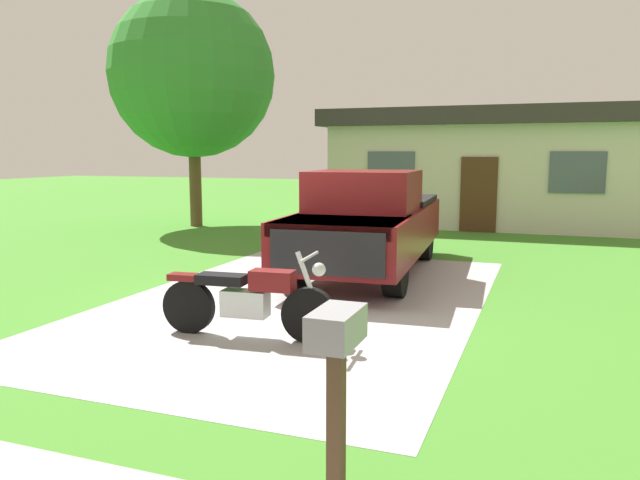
# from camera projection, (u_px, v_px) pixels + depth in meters

# --- Properties ---
(ground_plane) EXTENTS (80.00, 80.00, 0.00)m
(ground_plane) POSITION_uv_depth(u_px,v_px,m) (302.00, 300.00, 9.35)
(ground_plane) COLOR #418329
(driveway_pad) EXTENTS (5.23, 8.47, 0.01)m
(driveway_pad) POSITION_uv_depth(u_px,v_px,m) (302.00, 300.00, 9.35)
(driveway_pad) COLOR #A7A7A7
(driveway_pad) RESTS_ON ground
(motorcycle) EXTENTS (2.21, 0.70, 1.09)m
(motorcycle) POSITION_uv_depth(u_px,v_px,m) (248.00, 299.00, 7.39)
(motorcycle) COLOR black
(motorcycle) RESTS_ON ground
(pickup_truck) EXTENTS (2.36, 5.74, 1.90)m
(pickup_truck) POSITION_uv_depth(u_px,v_px,m) (369.00, 221.00, 11.42)
(pickup_truck) COLOR black
(pickup_truck) RESTS_ON ground
(mailbox) EXTENTS (0.26, 0.48, 1.26)m
(mailbox) POSITION_uv_depth(u_px,v_px,m) (336.00, 354.00, 3.82)
(mailbox) COLOR #4C3823
(mailbox) RESTS_ON ground
(shade_tree) EXTENTS (4.88, 4.88, 6.94)m
(shade_tree) POSITION_uv_depth(u_px,v_px,m) (192.00, 75.00, 18.19)
(shade_tree) COLOR brown
(shade_tree) RESTS_ON ground
(neighbor_house) EXTENTS (9.60, 5.60, 3.50)m
(neighbor_house) POSITION_uv_depth(u_px,v_px,m) (488.00, 166.00, 19.46)
(neighbor_house) COLOR beige
(neighbor_house) RESTS_ON ground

